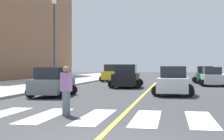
{
  "coord_description": "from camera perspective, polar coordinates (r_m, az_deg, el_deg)",
  "views": [
    {
      "loc": [
        1.75,
        -7.63,
        1.76
      ],
      "look_at": [
        -5.75,
        34.99,
        1.36
      ],
      "focal_mm": 54.59,
      "sensor_mm": 36.0,
      "label": 1
    }
  ],
  "objects": [
    {
      "name": "sidewalk_kerb_west",
      "position": [
        31.0,
        -16.8,
        -2.61
      ],
      "size": [
        10.0,
        120.0,
        0.15
      ],
      "primitive_type": "cube",
      "color": "#9E9B93",
      "rests_on": "ground"
    },
    {
      "name": "crosswalk_paint",
      "position": [
        11.89,
        1.42,
        -7.94
      ],
      "size": [
        13.5,
        4.0,
        0.01
      ],
      "color": "silver",
      "rests_on": "ground"
    },
    {
      "name": "lane_divider_paint",
      "position": [
        47.7,
        7.87,
        -1.59
      ],
      "size": [
        0.16,
        80.0,
        0.01
      ],
      "primitive_type": "cube",
      "color": "yellow",
      "rests_on": "ground"
    },
    {
      "name": "car_black_nearest",
      "position": [
        28.79,
        2.39,
        -1.15
      ],
      "size": [
        2.83,
        4.45,
        1.96
      ],
      "rotation": [
        0.0,
        0.0,
        0.03
      ],
      "color": "black",
      "rests_on": "ground"
    },
    {
      "name": "car_green_second",
      "position": [
        38.13,
        15.25,
        -0.85
      ],
      "size": [
        2.56,
        4.09,
        1.83
      ],
      "rotation": [
        0.0,
        0.0,
        3.14
      ],
      "color": "#236B42",
      "rests_on": "ground"
    },
    {
      "name": "car_white_third",
      "position": [
        21.49,
        10.29,
        -1.93
      ],
      "size": [
        2.63,
        4.1,
        1.8
      ],
      "rotation": [
        0.0,
        0.0,
        3.1
      ],
      "color": "silver",
      "rests_on": "ground"
    },
    {
      "name": "car_blue_fourth",
      "position": [
        45.86,
        10.35,
        -0.65
      ],
      "size": [
        2.56,
        4.02,
        1.77
      ],
      "rotation": [
        0.0,
        0.0,
        3.18
      ],
      "color": "#2D479E",
      "rests_on": "ground"
    },
    {
      "name": "car_gray_fifth",
      "position": [
        20.48,
        -9.98,
        -2.15
      ],
      "size": [
        2.47,
        3.89,
        1.72
      ],
      "rotation": [
        0.0,
        0.0,
        0.02
      ],
      "color": "slate",
      "rests_on": "ground"
    },
    {
      "name": "car_silver_sixth",
      "position": [
        32.67,
        16.43,
        -1.15
      ],
      "size": [
        2.47,
        3.93,
        1.75
      ],
      "rotation": [
        0.0,
        0.0,
        3.16
      ],
      "color": "#B7B7BC",
      "rests_on": "ground"
    },
    {
      "name": "car_yellow_seventh",
      "position": [
        40.88,
        0.21,
        -0.6
      ],
      "size": [
        2.88,
        4.6,
        2.05
      ],
      "rotation": [
        0.0,
        0.0,
        -0.01
      ],
      "color": "gold",
      "rests_on": "ground"
    },
    {
      "name": "pedestrian_crossing",
      "position": [
        12.39,
        -7.68,
        -3.06
      ],
      "size": [
        0.44,
        0.44,
        1.79
      ],
      "rotation": [
        0.0,
        0.0,
        1.34
      ],
      "color": "slate",
      "rests_on": "ground"
    },
    {
      "name": "street_lamp",
      "position": [
        30.99,
        -9.67,
        5.88
      ],
      "size": [
        0.44,
        0.44,
        7.66
      ],
      "color": "#38383D",
      "rests_on": "sidewalk_kerb_west"
    }
  ]
}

